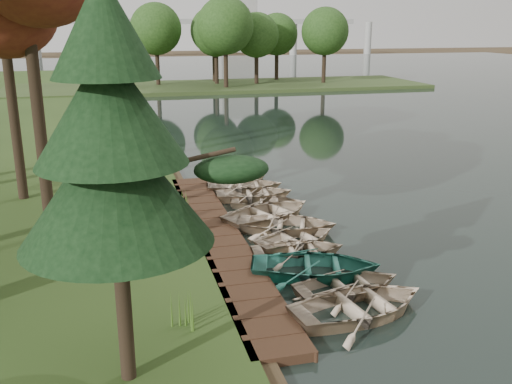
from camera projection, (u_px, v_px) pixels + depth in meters
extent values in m
plane|color=#3D2F1D|center=(262.00, 239.00, 20.81)|extent=(300.00, 300.00, 0.00)
cube|color=#362115|center=(219.00, 239.00, 20.39)|extent=(1.60, 16.00, 0.30)
cube|color=#33451E|center=(220.00, 86.00, 69.10)|extent=(50.00, 14.00, 0.45)
cylinder|color=black|center=(11.00, 68.00, 62.80)|extent=(0.50, 0.50, 4.80)
sphere|color=#274A19|center=(7.00, 34.00, 61.78)|extent=(5.60, 5.60, 5.60)
cylinder|color=black|center=(74.00, 67.00, 64.39)|extent=(0.50, 0.50, 4.80)
sphere|color=#274A19|center=(71.00, 34.00, 63.36)|extent=(5.60, 5.60, 5.60)
cylinder|color=black|center=(134.00, 66.00, 65.97)|extent=(0.50, 0.50, 4.80)
sphere|color=#274A19|center=(132.00, 34.00, 64.95)|extent=(5.60, 5.60, 5.60)
cylinder|color=black|center=(192.00, 65.00, 67.56)|extent=(0.50, 0.50, 4.80)
sphere|color=#274A19|center=(191.00, 33.00, 66.53)|extent=(5.60, 5.60, 5.60)
cylinder|color=black|center=(246.00, 64.00, 69.14)|extent=(0.50, 0.50, 4.80)
sphere|color=#274A19|center=(246.00, 33.00, 68.12)|extent=(5.60, 5.60, 5.60)
cylinder|color=black|center=(298.00, 63.00, 70.73)|extent=(0.50, 0.50, 4.80)
sphere|color=#274A19|center=(299.00, 33.00, 69.71)|extent=(5.60, 5.60, 5.60)
cylinder|color=black|center=(348.00, 62.00, 72.31)|extent=(0.50, 0.50, 4.80)
sphere|color=#274A19|center=(350.00, 33.00, 71.29)|extent=(5.60, 5.60, 5.60)
cube|color=#A5A5A0|center=(171.00, 21.00, 132.38)|extent=(90.00, 4.00, 1.20)
cylinder|color=#A5A5A0|center=(36.00, 40.00, 126.38)|extent=(1.80, 1.80, 8.00)
cylinder|color=#A5A5A0|center=(128.00, 40.00, 131.14)|extent=(1.80, 1.80, 8.00)
cylinder|color=#A5A5A0|center=(213.00, 39.00, 135.90)|extent=(1.80, 1.80, 8.00)
cylinder|color=#A5A5A0|center=(293.00, 38.00, 140.65)|extent=(1.80, 1.80, 8.00)
cylinder|color=#A5A5A0|center=(368.00, 38.00, 145.41)|extent=(1.80, 1.80, 8.00)
cube|color=#A5A5A0|center=(236.00, 18.00, 155.43)|extent=(10.00, 8.00, 18.00)
cube|color=#A5A5A0|center=(105.00, 30.00, 152.60)|extent=(8.00, 8.00, 12.00)
imported|color=#C2AA8D|center=(361.00, 302.00, 15.14)|extent=(4.34, 3.42, 0.81)
imported|color=#C2AA8D|center=(349.00, 283.00, 16.42)|extent=(3.48, 2.65, 0.67)
imported|color=#2B7967|center=(316.00, 264.00, 17.51)|extent=(4.62, 3.87, 0.82)
imported|color=#C2AA8D|center=(298.00, 248.00, 19.00)|extent=(3.28, 2.45, 0.65)
imported|color=#C2AA8D|center=(297.00, 236.00, 20.05)|extent=(3.63, 3.05, 0.64)
imported|color=#C2AA8D|center=(286.00, 222.00, 21.29)|extent=(4.42, 3.81, 0.77)
imported|color=#C2AA8D|center=(269.00, 211.00, 22.49)|extent=(4.84, 4.28, 0.83)
imported|color=#C2AA8D|center=(265.00, 200.00, 24.20)|extent=(3.44, 2.86, 0.62)
imported|color=#C2AA8D|center=(254.00, 192.00, 25.23)|extent=(3.61, 2.71, 0.71)
imported|color=#C2AA8D|center=(245.00, 184.00, 26.44)|extent=(3.78, 2.93, 0.72)
imported|color=#C2AA8D|center=(239.00, 175.00, 28.07)|extent=(3.52, 2.84, 0.65)
imported|color=#C2AA8D|center=(78.00, 173.00, 27.60)|extent=(3.18, 2.50, 0.60)
cylinder|color=black|center=(39.00, 121.00, 19.18)|extent=(0.40, 0.40, 8.19)
cylinder|color=black|center=(12.00, 100.00, 23.48)|extent=(0.41, 0.41, 8.47)
cylinder|color=black|center=(123.00, 300.00, 11.69)|extent=(0.32, 0.32, 3.61)
cone|color=black|center=(115.00, 179.00, 10.95)|extent=(3.80, 3.80, 2.60)
cone|color=black|center=(109.00, 105.00, 10.55)|extent=(2.90, 2.90, 2.25)
cone|color=black|center=(103.00, 24.00, 10.14)|extent=(2.00, 2.00, 1.90)
cone|color=#3F661E|center=(182.00, 311.00, 14.02)|extent=(0.60, 0.60, 0.93)
cone|color=#3F661E|center=(183.00, 205.00, 21.99)|extent=(0.60, 0.60, 1.10)
cone|color=#3F661E|center=(93.00, 211.00, 21.44)|extent=(0.60, 0.60, 0.93)
cone|color=#3F661E|center=(162.00, 186.00, 24.82)|extent=(0.60, 0.60, 0.95)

